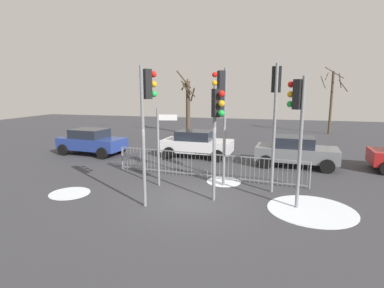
% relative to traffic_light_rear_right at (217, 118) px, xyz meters
% --- Properties ---
extents(ground_plane, '(60.00, 60.00, 0.00)m').
position_rel_traffic_light_rear_right_xyz_m(ground_plane, '(-0.90, -0.03, -2.81)').
color(ground_plane, '#38383D').
extents(traffic_light_rear_right, '(0.46, 0.48, 3.84)m').
position_rel_traffic_light_rear_right_xyz_m(traffic_light_rear_right, '(0.00, 0.00, 0.00)').
color(traffic_light_rear_right, slate).
rests_on(traffic_light_rear_right, ground).
extents(traffic_light_mid_left, '(0.52, 0.41, 4.49)m').
position_rel_traffic_light_rear_right_xyz_m(traffic_light_mid_left, '(-0.15, 1.70, 0.48)').
color(traffic_light_mid_left, slate).
rests_on(traffic_light_mid_left, ground).
extents(traffic_light_mid_right, '(0.52, 0.42, 4.12)m').
position_rel_traffic_light_rear_right_xyz_m(traffic_light_mid_right, '(2.46, 0.19, 0.21)').
color(traffic_light_mid_right, slate).
rests_on(traffic_light_mid_right, ground).
extents(traffic_light_foreground_right, '(0.45, 0.48, 4.42)m').
position_rel_traffic_light_rear_right_xyz_m(traffic_light_foreground_right, '(-2.05, -0.87, 0.43)').
color(traffic_light_foreground_right, slate).
rests_on(traffic_light_foreground_right, ground).
extents(traffic_light_rear_left, '(0.33, 0.57, 4.61)m').
position_rel_traffic_light_rear_right_xyz_m(traffic_light_rear_left, '(1.79, 1.63, 0.56)').
color(traffic_light_rear_left, slate).
rests_on(traffic_light_rear_left, ground).
extents(direction_sign_post, '(0.78, 0.19, 3.02)m').
position_rel_traffic_light_rear_right_xyz_m(direction_sign_post, '(-2.42, 1.17, -1.12)').
color(direction_sign_post, slate).
rests_on(direction_sign_post, ground).
extents(pedestrian_guard_railing, '(8.29, 1.00, 1.07)m').
position_rel_traffic_light_rear_right_xyz_m(pedestrian_guard_railing, '(-0.93, 2.62, -2.26)').
color(pedestrian_guard_railing, slate).
rests_on(pedestrian_guard_railing, ground).
extents(car_white_trailing, '(3.88, 2.09, 1.47)m').
position_rel_traffic_light_rear_right_xyz_m(car_white_trailing, '(-2.27, 6.54, -2.05)').
color(car_white_trailing, silver).
rests_on(car_white_trailing, ground).
extents(car_blue_far, '(3.97, 2.28, 1.47)m').
position_rel_traffic_light_rear_right_xyz_m(car_blue_far, '(-8.35, 5.70, -2.05)').
color(car_blue_far, navy).
rests_on(car_blue_far, ground).
extents(car_grey_mid, '(3.91, 2.15, 1.47)m').
position_rel_traffic_light_rear_right_xyz_m(car_grey_mid, '(2.88, 5.68, -2.05)').
color(car_grey_mid, slate).
rests_on(car_grey_mid, ground).
extents(bare_tree_left, '(2.16, 1.94, 5.52)m').
position_rel_traffic_light_rear_right_xyz_m(bare_tree_left, '(6.42, 18.12, 0.10)').
color(bare_tree_left, '#473828').
rests_on(bare_tree_left, ground).
extents(bare_tree_centre, '(1.63, 1.53, 5.25)m').
position_rel_traffic_light_rear_right_xyz_m(bare_tree_centre, '(-5.17, 15.18, -0.33)').
color(bare_tree_centre, '#473828').
rests_on(bare_tree_centre, ground).
extents(snow_patch_kerb, '(1.39, 1.39, 0.01)m').
position_rel_traffic_light_rear_right_xyz_m(snow_patch_kerb, '(-0.09, 2.25, -2.80)').
color(snow_patch_kerb, silver).
rests_on(snow_patch_kerb, ground).
extents(snow_patch_island, '(1.43, 1.43, 0.01)m').
position_rel_traffic_light_rear_right_xyz_m(snow_patch_island, '(-5.27, -0.57, -2.80)').
color(snow_patch_island, silver).
rests_on(snow_patch_island, ground).
extents(snow_patch_verge, '(2.69, 2.69, 0.01)m').
position_rel_traffic_light_rear_right_xyz_m(snow_patch_verge, '(3.03, -0.00, -2.80)').
color(snow_patch_verge, silver).
rests_on(snow_patch_verge, ground).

